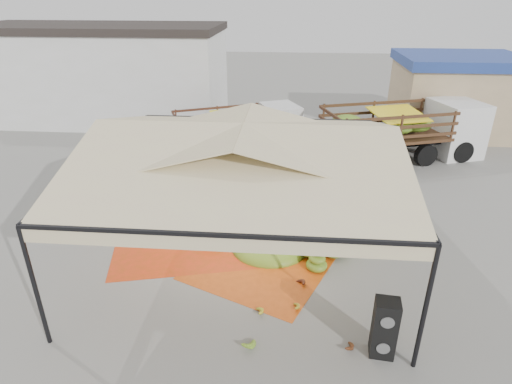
# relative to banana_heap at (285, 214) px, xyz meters

# --- Properties ---
(ground) EXTENTS (90.00, 90.00, 0.00)m
(ground) POSITION_rel_banana_heap_xyz_m (-1.17, -1.30, -0.63)
(ground) COLOR slate
(ground) RESTS_ON ground
(canopy_tent) EXTENTS (8.10, 8.10, 4.00)m
(canopy_tent) POSITION_rel_banana_heap_xyz_m (-1.17, -1.30, 2.67)
(canopy_tent) COLOR black
(canopy_tent) RESTS_ON ground
(building_white) EXTENTS (14.30, 6.30, 5.40)m
(building_white) POSITION_rel_banana_heap_xyz_m (-11.17, 12.70, 2.08)
(building_white) COLOR silver
(building_white) RESTS_ON ground
(building_tan) EXTENTS (6.30, 5.30, 4.10)m
(building_tan) POSITION_rel_banana_heap_xyz_m (8.83, 11.70, 1.44)
(building_tan) COLOR tan
(building_tan) RESTS_ON ground
(tarp_left) EXTENTS (5.06, 4.91, 0.01)m
(tarp_left) POSITION_rel_banana_heap_xyz_m (-3.20, -0.68, -0.63)
(tarp_left) COLOR red
(tarp_left) RESTS_ON ground
(tarp_right) EXTENTS (4.80, 4.89, 0.01)m
(tarp_right) POSITION_rel_banana_heap_xyz_m (-0.60, -1.82, -0.63)
(tarp_right) COLOR #D35313
(tarp_right) RESTS_ON ground
(banana_heap) EXTENTS (6.76, 5.94, 1.27)m
(banana_heap) POSITION_rel_banana_heap_xyz_m (0.00, 0.00, 0.00)
(banana_heap) COLOR #507618
(banana_heap) RESTS_ON ground
(hand_yellow_a) EXTENTS (0.41, 0.35, 0.17)m
(hand_yellow_a) POSITION_rel_banana_heap_xyz_m (0.31, -3.71, -0.55)
(hand_yellow_a) COLOR gold
(hand_yellow_a) RESTS_ON ground
(hand_yellow_b) EXTENTS (0.49, 0.45, 0.19)m
(hand_yellow_b) POSITION_rel_banana_heap_xyz_m (-0.59, -3.98, -0.54)
(hand_yellow_b) COLOR gold
(hand_yellow_b) RESTS_ON ground
(hand_red_a) EXTENTS (0.51, 0.47, 0.19)m
(hand_red_a) POSITION_rel_banana_heap_xyz_m (1.47, -4.91, -0.54)
(hand_red_a) COLOR #572C13
(hand_red_a) RESTS_ON ground
(hand_red_b) EXTENTS (0.52, 0.51, 0.18)m
(hand_red_b) POSITION_rel_banana_heap_xyz_m (0.45, -2.77, -0.54)
(hand_red_b) COLOR #5A2F14
(hand_red_b) RESTS_ON ground
(hand_green) EXTENTS (0.63, 0.63, 0.22)m
(hand_green) POSITION_rel_banana_heap_xyz_m (-0.72, -5.00, -0.52)
(hand_green) COLOR #487718
(hand_green) RESTS_ON ground
(hanging_bunches) EXTENTS (1.74, 0.24, 0.20)m
(hanging_bunches) POSITION_rel_banana_heap_xyz_m (-0.61, -2.40, 1.99)
(hanging_bunches) COLOR #457A19
(hanging_bunches) RESTS_ON ground
(speaker_stack) EXTENTS (0.56, 0.50, 1.41)m
(speaker_stack) POSITION_rel_banana_heap_xyz_m (2.20, -5.00, 0.07)
(speaker_stack) COLOR black
(speaker_stack) RESTS_ON ground
(banana_leaves) EXTENTS (0.96, 1.36, 3.70)m
(banana_leaves) POSITION_rel_banana_heap_xyz_m (-2.79, 1.05, -0.63)
(banana_leaves) COLOR #1F6C1C
(banana_leaves) RESTS_ON ground
(vendor) EXTENTS (0.69, 0.47, 1.83)m
(vendor) POSITION_rel_banana_heap_xyz_m (0.83, 1.80, 0.28)
(vendor) COLOR gray
(vendor) RESTS_ON ground
(truck_left) EXTENTS (6.27, 4.30, 2.05)m
(truck_left) POSITION_rel_banana_heap_xyz_m (-2.24, 7.82, 0.63)
(truck_left) COLOR #462717
(truck_left) RESTS_ON ground
(truck_right) EXTENTS (7.72, 4.62, 2.51)m
(truck_right) POSITION_rel_banana_heap_xyz_m (5.49, 7.32, 0.91)
(truck_right) COLOR #462E17
(truck_right) RESTS_ON ground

